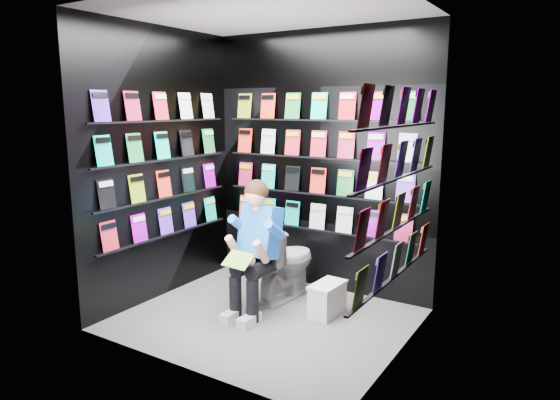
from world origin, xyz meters
The scene contains 14 objects.
floor centered at (0.00, 0.00, 0.00)m, with size 2.40×2.40×0.00m, color #5E5E5C.
ceiling centered at (0.00, 0.00, 2.60)m, with size 2.40×2.40×0.00m, color white.
wall_back centered at (0.00, 1.00, 1.30)m, with size 2.40×0.04×2.60m, color black.
wall_front centered at (0.00, -1.00, 1.30)m, with size 2.40×0.04×2.60m, color black.
wall_left centered at (-1.20, 0.00, 1.30)m, with size 0.04×2.00×2.60m, color black.
wall_right centered at (1.20, 0.00, 1.30)m, with size 0.04×2.00×2.60m, color black.
comics_back centered at (0.00, 0.97, 1.31)m, with size 2.10×0.06×1.37m, color red, non-canonical shape.
comics_left centered at (-1.17, 0.00, 1.31)m, with size 0.06×1.70×1.37m, color red, non-canonical shape.
comics_right centered at (1.17, 0.00, 1.31)m, with size 0.06×1.70×1.37m, color red, non-canonical shape.
toilet centered at (-0.14, 0.53, 0.37)m, with size 0.42×0.75×0.73m, color white.
longbox centered at (0.42, 0.37, 0.14)m, with size 0.20×0.36×0.27m, color silver.
longbox_lid centered at (0.42, 0.37, 0.29)m, with size 0.22×0.38×0.03m, color silver.
reader centered at (-0.14, 0.15, 0.74)m, with size 0.48×0.70×1.29m, color blue, non-canonical shape.
held_comic centered at (-0.14, -0.20, 0.58)m, with size 0.26×0.01×0.18m, color #28A458.
Camera 1 is at (2.30, -3.45, 1.86)m, focal length 32.00 mm.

